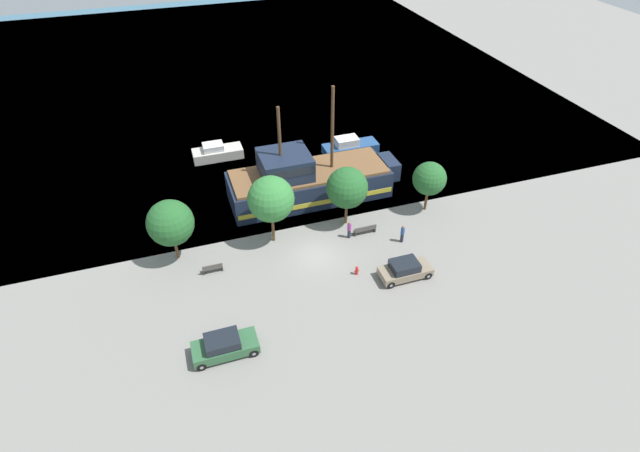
# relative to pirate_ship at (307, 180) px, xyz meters

# --- Properties ---
(ground_plane) EXTENTS (160.00, 160.00, 0.00)m
(ground_plane) POSITION_rel_pirate_ship_xyz_m (-1.80, -8.16, -1.76)
(ground_plane) COLOR gray
(water_surface) EXTENTS (80.00, 80.00, 0.00)m
(water_surface) POSITION_rel_pirate_ship_xyz_m (-1.80, 35.84, -1.76)
(water_surface) COLOR #38667F
(water_surface) RESTS_ON ground
(pirate_ship) EXTENTS (15.87, 5.21, 10.41)m
(pirate_ship) POSITION_rel_pirate_ship_xyz_m (0.00, 0.00, 0.00)
(pirate_ship) COLOR #192338
(pirate_ship) RESTS_ON water_surface
(moored_boat_dockside) EXTENTS (5.84, 2.04, 1.77)m
(moored_boat_dockside) POSITION_rel_pirate_ship_xyz_m (6.69, 6.46, -1.08)
(moored_boat_dockside) COLOR navy
(moored_boat_dockside) RESTS_ON water_surface
(moored_boat_outer) EXTENTS (5.10, 2.00, 1.67)m
(moored_boat_outer) POSITION_rel_pirate_ship_xyz_m (-6.81, 9.73, -1.10)
(moored_boat_outer) COLOR #B7B2A8
(moored_boat_outer) RESTS_ON water_surface
(parked_car_curb_front) EXTENTS (4.21, 1.84, 1.53)m
(parked_car_curb_front) POSITION_rel_pirate_ship_xyz_m (-10.38, -15.54, -1.01)
(parked_car_curb_front) COLOR #2D5B38
(parked_car_curb_front) RESTS_ON ground_plane
(parked_car_curb_mid) EXTENTS (3.96, 1.79, 1.47)m
(parked_car_curb_mid) POSITION_rel_pirate_ship_xyz_m (3.78, -12.69, -1.04)
(parked_car_curb_mid) COLOR #7F705B
(parked_car_curb_mid) RESTS_ON ground_plane
(fire_hydrant) EXTENTS (0.42, 0.25, 0.76)m
(fire_hydrant) POSITION_rel_pirate_ship_xyz_m (0.44, -11.28, -1.34)
(fire_hydrant) COLOR red
(fire_hydrant) RESTS_ON ground_plane
(bench_promenade_east) EXTENTS (1.54, 0.45, 0.85)m
(bench_promenade_east) POSITION_rel_pirate_ship_xyz_m (-9.97, -7.61, -1.33)
(bench_promenade_east) COLOR #4C4742
(bench_promenade_east) RESTS_ON ground_plane
(bench_promenade_west) EXTENTS (1.90, 0.45, 0.85)m
(bench_promenade_west) POSITION_rel_pirate_ship_xyz_m (2.95, -6.88, -1.31)
(bench_promenade_west) COLOR #4C4742
(bench_promenade_west) RESTS_ON ground_plane
(pedestrian_walking_near) EXTENTS (0.32, 0.32, 1.65)m
(pedestrian_walking_near) POSITION_rel_pirate_ship_xyz_m (5.43, -8.81, -0.92)
(pedestrian_walking_near) COLOR #232838
(pedestrian_walking_near) RESTS_ON ground_plane
(pedestrian_walking_far) EXTENTS (0.32, 0.32, 1.62)m
(pedestrian_walking_far) POSITION_rel_pirate_ship_xyz_m (1.49, -6.93, -0.94)
(pedestrian_walking_far) COLOR #232838
(pedestrian_walking_far) RESTS_ON ground_plane
(tree_row_east) EXTENTS (3.58, 3.58, 5.26)m
(tree_row_east) POSITION_rel_pirate_ship_xyz_m (-12.34, -5.01, 1.71)
(tree_row_east) COLOR brown
(tree_row_east) RESTS_ON ground_plane
(tree_row_mideast) EXTENTS (3.71, 3.71, 6.00)m
(tree_row_mideast) POSITION_rel_pirate_ship_xyz_m (-4.56, -5.29, 2.39)
(tree_row_mideast) COLOR brown
(tree_row_mideast) RESTS_ON ground_plane
(tree_row_midwest) EXTENTS (3.49, 3.49, 5.37)m
(tree_row_midwest) POSITION_rel_pirate_ship_xyz_m (1.95, -4.94, 1.86)
(tree_row_midwest) COLOR brown
(tree_row_midwest) RESTS_ON ground_plane
(tree_row_west) EXTENTS (2.93, 2.93, 4.69)m
(tree_row_west) POSITION_rel_pirate_ship_xyz_m (9.44, -5.29, 1.46)
(tree_row_west) COLOR brown
(tree_row_west) RESTS_ON ground_plane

